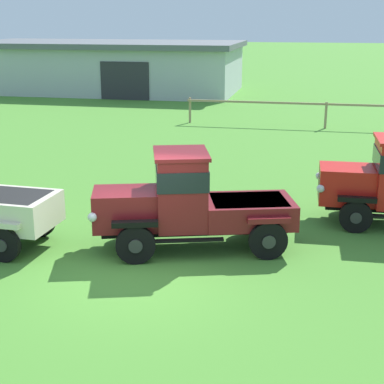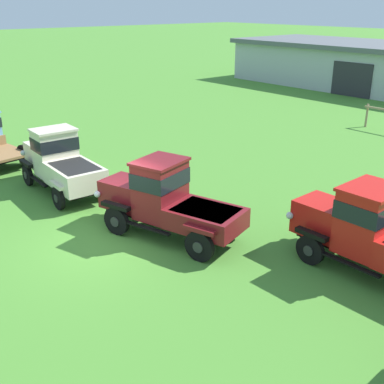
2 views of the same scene
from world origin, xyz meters
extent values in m
plane|color=#47842D|center=(0.00, 0.00, 0.00)|extent=(240.00, 240.00, 0.00)
cube|color=#B2B7BC|center=(-11.45, 29.87, 1.55)|extent=(18.46, 8.47, 3.11)
cube|color=#565B60|center=(-11.45, 29.87, 3.29)|extent=(19.06, 9.27, 0.36)
cube|color=#2D2D33|center=(-8.68, 25.59, 1.20)|extent=(3.20, 0.08, 2.40)
cylinder|color=#997F60|center=(-2.82, 18.09, 0.63)|extent=(0.12, 0.12, 1.26)
cylinder|color=#997F60|center=(3.84, 17.83, 0.63)|extent=(0.12, 0.12, 1.26)
cylinder|color=black|center=(-3.10, 0.06, 0.40)|extent=(0.81, 0.18, 0.80)
cylinder|color=#2D2D2D|center=(-3.11, -0.03, 0.40)|extent=(0.28, 0.04, 0.28)
cylinder|color=black|center=(-3.03, 1.63, 0.40)|extent=(0.81, 0.18, 0.80)
cylinder|color=#2D2D2D|center=(-3.03, 1.72, 0.40)|extent=(0.28, 0.04, 0.28)
cube|color=beige|center=(-3.39, 0.86, 0.90)|extent=(2.19, 1.55, 0.72)
cube|color=black|center=(-3.39, 0.86, 1.23)|extent=(1.84, 1.31, 0.06)
cube|color=beige|center=(-3.10, 0.06, 0.85)|extent=(0.89, 0.24, 0.12)
cube|color=beige|center=(-3.03, 1.63, 0.85)|extent=(0.89, 0.24, 0.12)
cylinder|color=black|center=(-0.27, 0.54, 0.43)|extent=(0.86, 0.39, 0.86)
cylinder|color=#2D2D2D|center=(-0.25, 0.45, 0.43)|extent=(0.30, 0.12, 0.30)
cylinder|color=black|center=(-0.73, 2.06, 0.43)|extent=(0.86, 0.39, 0.86)
cylinder|color=#2D2D2D|center=(-0.76, 2.14, 0.43)|extent=(0.30, 0.12, 0.30)
cylinder|color=black|center=(2.48, 1.37, 0.43)|extent=(0.86, 0.39, 0.86)
cylinder|color=#2D2D2D|center=(2.50, 1.28, 0.43)|extent=(0.30, 0.12, 0.30)
cylinder|color=black|center=(2.02, 2.89, 0.43)|extent=(0.86, 0.39, 0.86)
cylinder|color=#2D2D2D|center=(1.99, 2.97, 0.43)|extent=(0.30, 0.12, 0.30)
cube|color=black|center=(0.77, 1.68, 0.51)|extent=(4.21, 2.03, 0.12)
cube|color=maroon|center=(-0.71, 1.23, 0.99)|extent=(1.68, 1.47, 0.84)
cube|color=silver|center=(-1.36, 1.04, 0.95)|extent=(0.31, 0.85, 0.63)
sphere|color=silver|center=(-1.20, 0.47, 1.01)|extent=(0.20, 0.20, 0.20)
sphere|color=silver|center=(-1.54, 1.60, 1.01)|extent=(0.20, 0.20, 0.20)
cube|color=black|center=(-0.27, 0.54, 0.91)|extent=(1.00, 0.48, 0.12)
cube|color=black|center=(-0.73, 2.06, 0.91)|extent=(1.00, 0.48, 0.12)
cube|color=maroon|center=(0.49, 1.60, 1.38)|extent=(1.44, 1.65, 1.62)
cube|color=black|center=(0.49, 1.60, 1.74)|extent=(1.49, 1.69, 0.45)
cube|color=maroon|center=(0.49, 1.60, 2.23)|extent=(1.56, 1.74, 0.08)
cube|color=black|center=(0.82, 0.88, 0.49)|extent=(1.48, 0.57, 0.05)
cube|color=black|center=(0.37, 2.37, 0.49)|extent=(1.48, 0.57, 0.05)
cube|color=maroon|center=(1.96, 2.04, 0.85)|extent=(2.34, 1.97, 0.56)
cube|color=black|center=(1.96, 2.04, 1.10)|extent=(1.97, 1.67, 0.06)
cube|color=maroon|center=(2.48, 1.37, 0.91)|extent=(0.96, 0.46, 0.12)
cube|color=maroon|center=(2.02, 2.89, 0.91)|extent=(0.96, 0.46, 0.12)
cylinder|color=black|center=(4.44, 3.48, 0.40)|extent=(0.81, 0.17, 0.80)
cylinder|color=#2D2D2D|center=(4.44, 3.39, 0.40)|extent=(0.28, 0.04, 0.28)
cylinder|color=black|center=(4.40, 5.13, 0.40)|extent=(0.81, 0.17, 0.80)
cylinder|color=#2D2D2D|center=(4.40, 5.22, 0.40)|extent=(0.28, 0.04, 0.28)
cube|color=red|center=(4.21, 4.30, 1.00)|extent=(1.41, 1.19, 0.91)
cube|color=silver|center=(3.55, 4.28, 0.95)|extent=(0.08, 0.91, 0.68)
sphere|color=silver|center=(3.56, 3.66, 1.02)|extent=(0.20, 0.20, 0.20)
sphere|color=silver|center=(3.53, 4.90, 1.02)|extent=(0.20, 0.20, 0.20)
cube|color=black|center=(4.44, 3.48, 0.85)|extent=(0.93, 0.22, 0.12)
cube|color=black|center=(4.40, 5.13, 0.85)|extent=(0.93, 0.22, 0.12)
camera|label=1|loc=(3.30, -10.66, 5.09)|focal=55.00mm
camera|label=2|loc=(10.94, -6.00, 6.38)|focal=45.00mm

